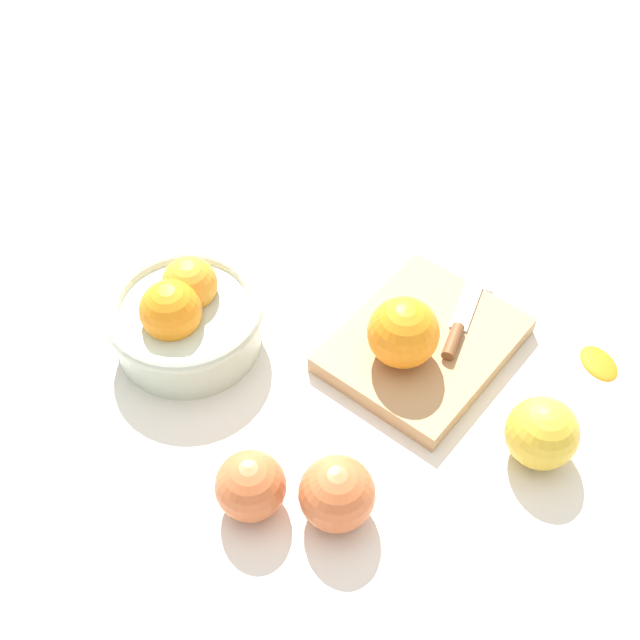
{
  "coord_description": "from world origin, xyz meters",
  "views": [
    {
      "loc": [
        -0.38,
        -0.42,
        0.76
      ],
      "look_at": [
        -0.01,
        0.06,
        0.04
      ],
      "focal_mm": 48.02,
      "sensor_mm": 36.0,
      "label": 1
    }
  ],
  "objects_px": {
    "knife": "(461,321)",
    "bowl": "(185,317)",
    "orange_on_board": "(403,333)",
    "apple_front_right": "(542,433)",
    "apple_front_left": "(337,494)",
    "cutting_board": "(423,345)",
    "apple_front_left_2": "(251,486)"
  },
  "relations": [
    {
      "from": "knife",
      "to": "apple_front_left_2",
      "type": "height_order",
      "value": "apple_front_left_2"
    },
    {
      "from": "bowl",
      "to": "knife",
      "type": "xyz_separation_m",
      "value": [
        0.25,
        -0.18,
        -0.02
      ]
    },
    {
      "from": "orange_on_board",
      "to": "apple_front_left",
      "type": "bearing_deg",
      "value": -149.6
    },
    {
      "from": "bowl",
      "to": "apple_front_left",
      "type": "distance_m",
      "value": 0.27
    },
    {
      "from": "cutting_board",
      "to": "apple_front_left_2",
      "type": "xyz_separation_m",
      "value": [
        -0.26,
        -0.04,
        0.02
      ]
    },
    {
      "from": "apple_front_right",
      "to": "apple_front_left",
      "type": "bearing_deg",
      "value": 160.75
    },
    {
      "from": "orange_on_board",
      "to": "apple_front_left_2",
      "type": "relative_size",
      "value": 1.11
    },
    {
      "from": "knife",
      "to": "orange_on_board",
      "type": "bearing_deg",
      "value": 175.05
    },
    {
      "from": "bowl",
      "to": "cutting_board",
      "type": "distance_m",
      "value": 0.27
    },
    {
      "from": "apple_front_left",
      "to": "cutting_board",
      "type": "bearing_deg",
      "value": 26.05
    },
    {
      "from": "orange_on_board",
      "to": "apple_front_left_2",
      "type": "distance_m",
      "value": 0.23
    },
    {
      "from": "cutting_board",
      "to": "apple_front_right",
      "type": "distance_m",
      "value": 0.17
    },
    {
      "from": "orange_on_board",
      "to": "apple_front_right",
      "type": "relative_size",
      "value": 1.04
    },
    {
      "from": "orange_on_board",
      "to": "knife",
      "type": "xyz_separation_m",
      "value": [
        0.08,
        -0.01,
        -0.03
      ]
    },
    {
      "from": "bowl",
      "to": "knife",
      "type": "distance_m",
      "value": 0.31
    },
    {
      "from": "orange_on_board",
      "to": "apple_front_left_2",
      "type": "bearing_deg",
      "value": -170.15
    },
    {
      "from": "orange_on_board",
      "to": "apple_front_left",
      "type": "relative_size",
      "value": 1.05
    },
    {
      "from": "cutting_board",
      "to": "apple_front_left_2",
      "type": "relative_size",
      "value": 2.98
    },
    {
      "from": "orange_on_board",
      "to": "knife",
      "type": "distance_m",
      "value": 0.09
    },
    {
      "from": "cutting_board",
      "to": "apple_front_left",
      "type": "relative_size",
      "value": 2.79
    },
    {
      "from": "orange_on_board",
      "to": "apple_front_left",
      "type": "xyz_separation_m",
      "value": [
        -0.16,
        -0.1,
        -0.02
      ]
    },
    {
      "from": "cutting_board",
      "to": "apple_front_left_2",
      "type": "height_order",
      "value": "apple_front_left_2"
    },
    {
      "from": "apple_front_left_2",
      "to": "apple_front_right",
      "type": "height_order",
      "value": "apple_front_right"
    },
    {
      "from": "bowl",
      "to": "apple_front_left",
      "type": "relative_size",
      "value": 2.36
    },
    {
      "from": "apple_front_left_2",
      "to": "apple_front_right",
      "type": "bearing_deg",
      "value": -26.05
    },
    {
      "from": "bowl",
      "to": "orange_on_board",
      "type": "bearing_deg",
      "value": -46.29
    },
    {
      "from": "knife",
      "to": "apple_front_left",
      "type": "bearing_deg",
      "value": -160.1
    },
    {
      "from": "knife",
      "to": "bowl",
      "type": "bearing_deg",
      "value": 143.97
    },
    {
      "from": "cutting_board",
      "to": "apple_front_right",
      "type": "height_order",
      "value": "apple_front_right"
    },
    {
      "from": "bowl",
      "to": "apple_front_right",
      "type": "relative_size",
      "value": 2.35
    },
    {
      "from": "cutting_board",
      "to": "orange_on_board",
      "type": "distance_m",
      "value": 0.06
    },
    {
      "from": "cutting_board",
      "to": "orange_on_board",
      "type": "xyz_separation_m",
      "value": [
        -0.04,
        -0.0,
        0.05
      ]
    }
  ]
}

